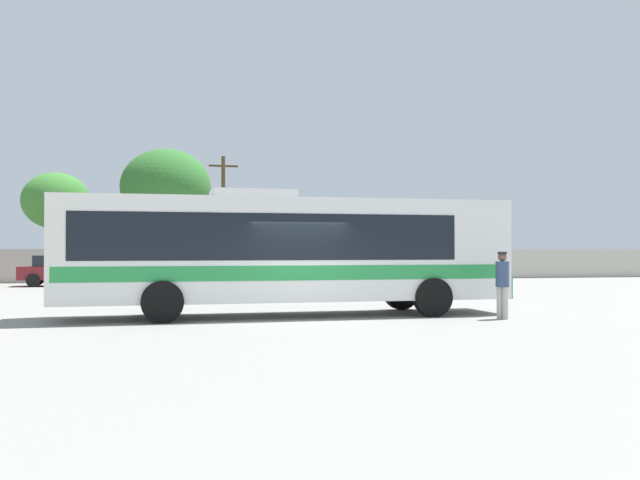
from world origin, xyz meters
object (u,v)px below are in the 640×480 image
object	(u,v)px
coach_bus_white_green	(281,249)
parked_car_second_maroon	(61,270)
attendant_by_bus_door	(502,281)
roadside_tree_midright	(166,187)
utility_pole_near	(223,214)
roadside_tree_midleft	(56,201)

from	to	relation	value
coach_bus_white_green	parked_car_second_maroon	bearing A→B (deg)	112.11
attendant_by_bus_door	roadside_tree_midright	bearing A→B (deg)	105.43
utility_pole_near	attendant_by_bus_door	bearing A→B (deg)	-81.53
parked_car_second_maroon	roadside_tree_midleft	distance (m)	9.41
roadside_tree_midleft	roadside_tree_midright	world-z (taller)	roadside_tree_midright
roadside_tree_midright	parked_car_second_maroon	bearing A→B (deg)	-126.48
parked_car_second_maroon	roadside_tree_midleft	world-z (taller)	roadside_tree_midleft
parked_car_second_maroon	utility_pole_near	xyz separation A→B (m)	(8.74, 7.48, 3.17)
parked_car_second_maroon	roadside_tree_midleft	size ratio (longest dim) A/B	0.63
roadside_tree_midleft	roadside_tree_midright	xyz separation A→B (m)	(6.44, -1.39, 0.84)
roadside_tree_midright	utility_pole_near	bearing A→B (deg)	6.43
roadside_tree_midleft	roadside_tree_midright	bearing A→B (deg)	-12.14
utility_pole_near	roadside_tree_midleft	world-z (taller)	utility_pole_near
parked_car_second_maroon	roadside_tree_midleft	xyz separation A→B (m)	(-1.20, 8.47, 3.91)
utility_pole_near	roadside_tree_midleft	size ratio (longest dim) A/B	1.18
attendant_by_bus_door	coach_bus_white_green	bearing A→B (deg)	157.41
coach_bus_white_green	roadside_tree_midleft	xyz separation A→B (m)	(-8.77, 27.10, 2.89)
roadside_tree_midleft	utility_pole_near	bearing A→B (deg)	-5.70
attendant_by_bus_door	roadside_tree_midleft	world-z (taller)	roadside_tree_midleft
utility_pole_near	roadside_tree_midright	world-z (taller)	roadside_tree_midright
coach_bus_white_green	attendant_by_bus_door	size ratio (longest dim) A/B	6.99
utility_pole_near	coach_bus_white_green	bearing A→B (deg)	-92.56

